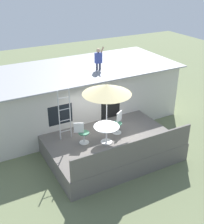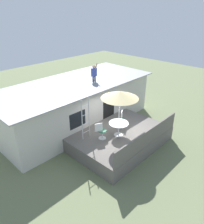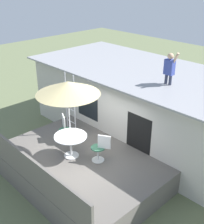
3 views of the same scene
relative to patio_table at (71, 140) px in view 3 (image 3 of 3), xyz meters
The scene contains 10 objects.
ground_plane 1.43m from the patio_table, 39.15° to the left, with size 40.00×40.00×0.00m, color #66704C.
house 3.84m from the patio_table, 85.72° to the left, with size 10.50×4.50×2.80m.
deck 1.05m from the patio_table, 39.15° to the left, with size 5.26×3.89×0.80m, color #605B56.
deck_railing 1.69m from the patio_table, 80.19° to the right, with size 5.16×0.08×0.90m, color #605B56.
patio_table is the anchor object (origin of this frame).
patio_umbrella 1.76m from the patio_table, 14.04° to the right, with size 1.90×1.90×2.54m.
step_ladder 1.80m from the patio_table, 141.25° to the left, with size 0.52×0.04×2.20m.
person_figure 3.96m from the patio_table, 67.42° to the left, with size 0.47×0.20×1.11m.
patio_chair_left 1.00m from the patio_table, 153.65° to the left, with size 0.59×0.44×0.92m.
patio_chair_right 0.98m from the patio_table, 30.76° to the left, with size 0.57×0.44×0.92m.
Camera 3 is at (6.18, -5.07, 6.22)m, focal length 47.60 mm.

